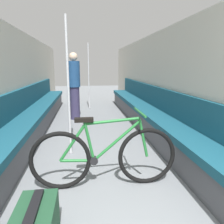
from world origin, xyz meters
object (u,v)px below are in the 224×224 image
Objects in this scene: grab_pole_near at (89,77)px; grab_pole_far at (68,90)px; bench_seat_row_left at (34,118)px; bicycle at (104,157)px; passenger_standing at (74,85)px; bench_seat_row_right at (147,114)px.

grab_pole_near and grab_pole_far have the same top height.
bench_seat_row_left is 4.24× the size of bicycle.
bench_seat_row_left reaches higher than bicycle.
grab_pole_near reaches higher than passenger_standing.
bicycle is 1.29m from grab_pole_far.
grab_pole_far is at bearing 125.14° from bicycle.
grab_pole_far reaches higher than passenger_standing.
bench_seat_row_right is at bearing -63.90° from grab_pole_near.
grab_pole_far reaches higher than bicycle.
grab_pole_near reaches higher than bench_seat_row_left.
passenger_standing is (-0.01, 2.32, -0.13)m from grab_pole_far.
grab_pole_far is at bearing -57.33° from bench_seat_row_left.
bench_seat_row_right is 3.38× the size of grab_pole_far.
bench_seat_row_right is (2.43, 0.00, 0.00)m from bench_seat_row_left.
passenger_standing is at bearing 52.07° from bench_seat_row_left.
grab_pole_near is 1.00× the size of grab_pole_far.
bicycle is at bearing -61.42° from bench_seat_row_left.
bicycle is at bearing -89.51° from grab_pole_near.
bench_seat_row_right is 2.58m from bicycle.
grab_pole_far is (-0.44, 1.02, 0.64)m from bicycle.
bench_seat_row_left is 2.62m from bicycle.
bench_seat_row_right is 2.85m from grab_pole_near.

